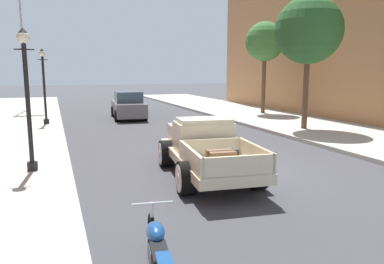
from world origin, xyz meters
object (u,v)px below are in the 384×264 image
flagpole (25,28)px  street_tree_nearest (309,31)px  car_background_grey (128,106)px  hotrod_truck_cream (204,148)px  street_lamp_far (44,81)px  motorcycle_parked (157,250)px  street_lamp_near (27,89)px  street_tree_second (265,42)px

flagpole → street_tree_nearest: (12.74, -13.99, -1.06)m
car_background_grey → hotrod_truck_cream: bearing=-91.8°
hotrod_truck_cream → street_lamp_far: street_lamp_far is taller
street_lamp_far → street_tree_nearest: (11.62, -6.02, 2.33)m
motorcycle_parked → car_background_grey: car_background_grey is taller
hotrod_truck_cream → car_background_grey: bearing=88.2°
hotrod_truck_cream → street_lamp_near: 5.05m
motorcycle_parked → street_lamp_near: bearing=106.6°
motorcycle_parked → street_lamp_far: bearing=95.8°
car_background_grey → street_tree_nearest: size_ratio=0.72×
street_lamp_near → street_tree_nearest: bearing=17.2°
flagpole → street_lamp_far: bearing=-82.0°
hotrod_truck_cream → flagpole: flagpole is taller
street_tree_nearest → street_tree_second: bearing=75.6°
hotrod_truck_cream → flagpole: bearing=105.7°
car_background_grey → street_tree_second: (8.61, -1.41, 3.93)m
car_background_grey → street_lamp_near: 12.68m
flagpole → street_tree_second: flagpole is taller
flagpole → street_lamp_near: bearing=-87.2°
street_lamp_far → car_background_grey: bearing=21.9°
hotrod_truck_cream → car_background_grey: 13.11m
hotrod_truck_cream → street_tree_second: (9.01, 11.70, 3.94)m
car_background_grey → street_tree_second: bearing=-9.3°
car_background_grey → street_lamp_far: bearing=-158.1°
motorcycle_parked → street_lamp_near: 6.82m
motorcycle_parked → flagpole: 24.67m
hotrod_truck_cream → street_tree_nearest: street_tree_nearest is taller
street_tree_nearest → motorcycle_parked: bearing=-135.2°
car_background_grey → street_lamp_far: size_ratio=1.15×
street_tree_second → flagpole: bearing=152.5°
car_background_grey → street_tree_second: size_ratio=0.76×
street_lamp_far → flagpole: (-1.12, 7.97, 3.39)m
motorcycle_parked → street_lamp_far: size_ratio=0.55×
hotrod_truck_cream → motorcycle_parked: hotrod_truck_cream is taller
flagpole → car_background_grey: bearing=-46.4°
car_background_grey → street_tree_nearest: 11.23m
hotrod_truck_cream → car_background_grey: car_background_grey is taller
street_lamp_far → street_tree_nearest: size_ratio=0.63×
flagpole → street_tree_second: 16.28m
car_background_grey → flagpole: size_ratio=0.48×
car_background_grey → street_lamp_far: street_lamp_far is taller
street_lamp_far → street_tree_nearest: 13.29m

